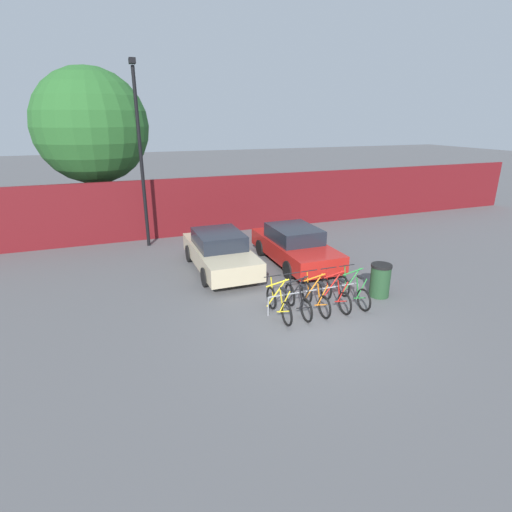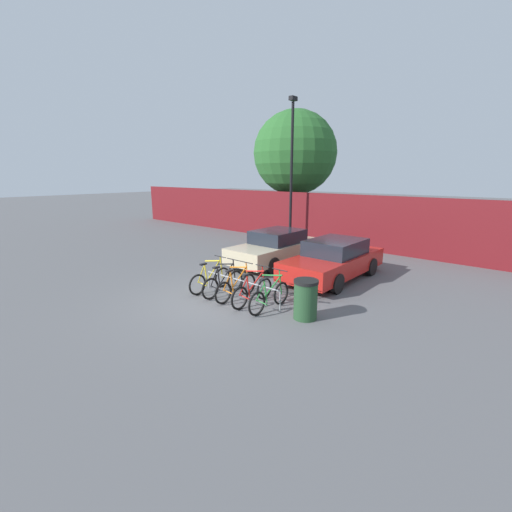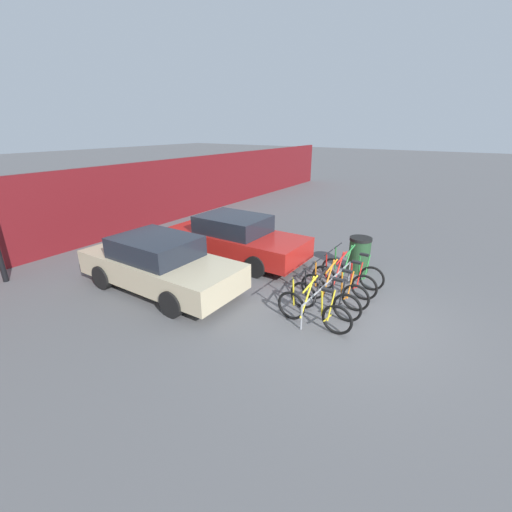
# 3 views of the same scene
# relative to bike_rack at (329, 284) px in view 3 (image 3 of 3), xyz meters

# --- Properties ---
(ground_plane) EXTENTS (120.00, 120.00, 0.00)m
(ground_plane) POSITION_rel_bike_rack_xyz_m (-0.41, -0.68, -0.47)
(ground_plane) COLOR #59595B
(hoarding_wall) EXTENTS (36.00, 0.16, 2.67)m
(hoarding_wall) POSITION_rel_bike_rack_xyz_m (-0.41, 8.82, 0.86)
(hoarding_wall) COLOR maroon
(hoarding_wall) RESTS_ON ground
(bike_rack) EXTENTS (2.95, 0.04, 0.57)m
(bike_rack) POSITION_rel_bike_rack_xyz_m (0.00, 0.00, 0.00)
(bike_rack) COLOR gray
(bike_rack) RESTS_ON ground
(bicycle_yellow) EXTENTS (0.68, 1.71, 1.05)m
(bicycle_yellow) POSITION_rel_bike_rack_xyz_m (-1.20, -0.15, -0.10)
(bicycle_yellow) COLOR black
(bicycle_yellow) RESTS_ON ground
(bicycle_black) EXTENTS (0.68, 1.71, 1.05)m
(bicycle_black) POSITION_rel_bike_rack_xyz_m (-0.62, -0.15, -0.10)
(bicycle_black) COLOR black
(bicycle_black) RESTS_ON ground
(bicycle_orange) EXTENTS (0.68, 1.71, 1.05)m
(bicycle_orange) POSITION_rel_bike_rack_xyz_m (-0.07, -0.15, -0.10)
(bicycle_orange) COLOR black
(bicycle_orange) RESTS_ON ground
(bicycle_red) EXTENTS (0.68, 1.71, 1.05)m
(bicycle_red) POSITION_rel_bike_rack_xyz_m (0.58, -0.15, -0.10)
(bicycle_red) COLOR black
(bicycle_red) RESTS_ON ground
(bicycle_green) EXTENTS (0.68, 1.71, 1.05)m
(bicycle_green) POSITION_rel_bike_rack_xyz_m (1.20, -0.15, -0.10)
(bicycle_green) COLOR black
(bicycle_green) RESTS_ON ground
(car_beige) EXTENTS (1.91, 4.41, 1.40)m
(car_beige) POSITION_rel_bike_rack_xyz_m (-1.72, 3.93, 0.22)
(car_beige) COLOR #C1B28E
(car_beige) RESTS_ON ground
(car_red) EXTENTS (1.91, 4.51, 1.40)m
(car_red) POSITION_rel_bike_rack_xyz_m (1.09, 3.60, 0.22)
(car_red) COLOR red
(car_red) RESTS_ON ground
(trash_bin) EXTENTS (0.63, 0.63, 1.03)m
(trash_bin) POSITION_rel_bike_rack_xyz_m (2.25, 0.01, 0.04)
(trash_bin) COLOR #234728
(trash_bin) RESTS_ON ground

